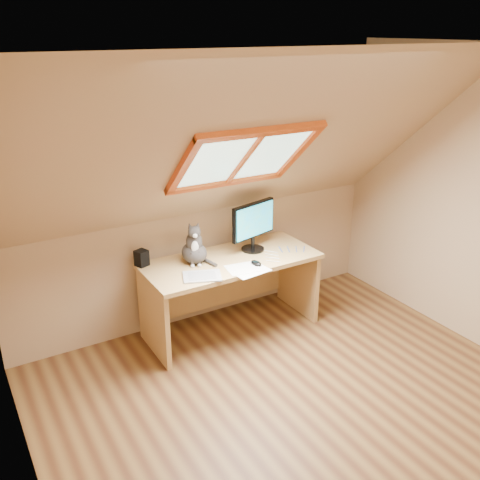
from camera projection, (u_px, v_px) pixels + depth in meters
ground at (322, 425)px, 3.60m from camera, size 3.50×3.50×0.00m
room_shell at (347, 231)px, 3.00m from camera, size 3.52×3.52×2.41m
desk at (227, 279)px, 4.62m from camera, size 1.49×0.65×0.68m
monitor at (253, 223)px, 4.57m from camera, size 0.46×0.20×0.43m
cat at (194, 248)px, 4.36m from camera, size 0.27×0.29×0.37m
desk_speaker at (142, 258)px, 4.34m from camera, size 0.12×0.12×0.13m
graphics_tablet at (202, 276)px, 4.16m from camera, size 0.35×0.30×0.01m
mouse at (256, 263)px, 4.37m from camera, size 0.08×0.12×0.03m
papers at (242, 271)px, 4.26m from camera, size 0.33×0.27×0.00m
cables at (285, 252)px, 4.61m from camera, size 0.51×0.26×0.01m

